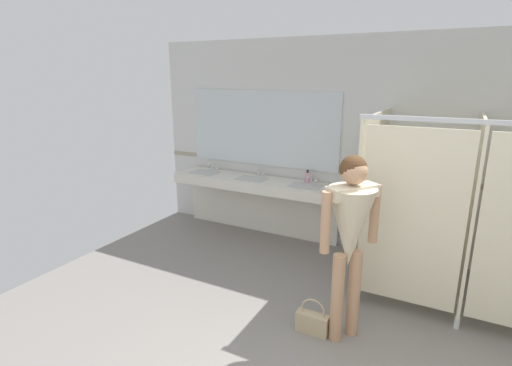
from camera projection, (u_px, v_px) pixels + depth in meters
name	position (u px, v px, depth m)	size (l,w,h in m)	color
wall_back	(423.00, 152.00, 4.77)	(7.61, 0.12, 2.78)	silver
wall_back_tile_band	(419.00, 180.00, 4.80)	(7.61, 0.01, 0.06)	#9E937F
vanity_counter	(255.00, 193.00, 5.72)	(2.43, 0.53, 0.98)	silver
mirror_panel	(262.00, 128.00, 5.64)	(2.33, 0.02, 1.07)	silver
bathroom_stalls	(472.00, 212.00, 3.77)	(2.05, 1.39, 1.94)	beige
person_standing	(350.00, 227.00, 3.28)	(0.56, 0.56, 1.67)	tan
handbag	(312.00, 322.00, 3.58)	(0.30, 0.10, 0.35)	tan
soap_dispenser	(307.00, 177.00, 5.36)	(0.07, 0.07, 0.18)	#D899B2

